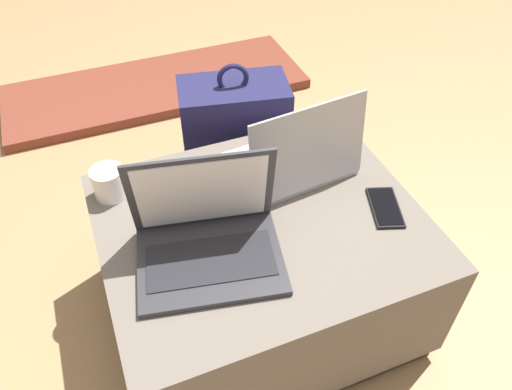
{
  "coord_description": "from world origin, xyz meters",
  "views": [
    {
      "loc": [
        -0.33,
        -0.8,
        1.31
      ],
      "look_at": [
        -0.01,
        0.01,
        0.47
      ],
      "focal_mm": 35.0,
      "sensor_mm": 36.0,
      "label": 1
    }
  ],
  "objects_px": {
    "backpack": "(235,146)",
    "laptop_far": "(293,159)",
    "laptop_near": "(207,237)",
    "coffee_mug": "(110,183)",
    "cell_phone": "(385,207)"
  },
  "relations": [
    {
      "from": "laptop_far",
      "to": "coffee_mug",
      "type": "xyz_separation_m",
      "value": [
        -0.47,
        0.1,
        -0.01
      ]
    },
    {
      "from": "laptop_far",
      "to": "cell_phone",
      "type": "distance_m",
      "value": 0.27
    },
    {
      "from": "cell_phone",
      "to": "backpack",
      "type": "height_order",
      "value": "backpack"
    },
    {
      "from": "laptop_near",
      "to": "cell_phone",
      "type": "distance_m",
      "value": 0.47
    },
    {
      "from": "laptop_far",
      "to": "backpack",
      "type": "relative_size",
      "value": 0.63
    },
    {
      "from": "backpack",
      "to": "laptop_far",
      "type": "bearing_deg",
      "value": 107.85
    },
    {
      "from": "laptop_near",
      "to": "backpack",
      "type": "xyz_separation_m",
      "value": [
        0.26,
        0.55,
        -0.22
      ]
    },
    {
      "from": "laptop_far",
      "to": "coffee_mug",
      "type": "distance_m",
      "value": 0.49
    },
    {
      "from": "cell_phone",
      "to": "coffee_mug",
      "type": "height_order",
      "value": "coffee_mug"
    },
    {
      "from": "laptop_near",
      "to": "laptop_far",
      "type": "relative_size",
      "value": 1.07
    },
    {
      "from": "laptop_far",
      "to": "laptop_near",
      "type": "bearing_deg",
      "value": 25.17
    },
    {
      "from": "laptop_near",
      "to": "laptop_far",
      "type": "xyz_separation_m",
      "value": [
        0.3,
        0.18,
        -0.0
      ]
    },
    {
      "from": "laptop_near",
      "to": "backpack",
      "type": "distance_m",
      "value": 0.65
    },
    {
      "from": "laptop_far",
      "to": "coffee_mug",
      "type": "height_order",
      "value": "laptop_far"
    },
    {
      "from": "backpack",
      "to": "coffee_mug",
      "type": "xyz_separation_m",
      "value": [
        -0.44,
        -0.27,
        0.2
      ]
    }
  ]
}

